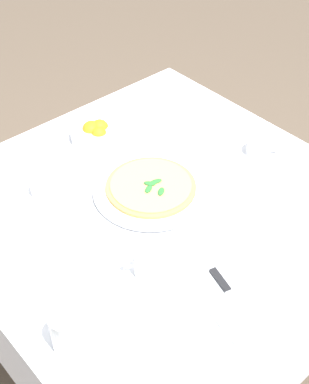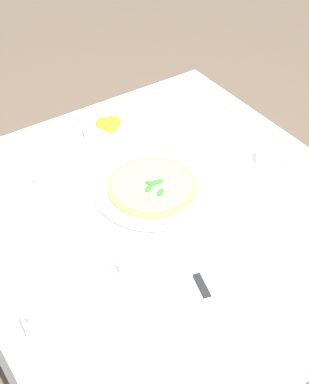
# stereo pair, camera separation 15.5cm
# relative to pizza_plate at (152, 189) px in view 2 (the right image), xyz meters

# --- Properties ---
(ground_plane) EXTENTS (8.00, 8.00, 0.00)m
(ground_plane) POSITION_rel_pizza_plate_xyz_m (0.05, -0.01, -0.75)
(ground_plane) COLOR brown
(dining_table) EXTENTS (1.13, 1.13, 0.74)m
(dining_table) POSITION_rel_pizza_plate_xyz_m (0.05, -0.01, -0.14)
(dining_table) COLOR white
(dining_table) RESTS_ON ground_plane
(pizza_plate) EXTENTS (0.34, 0.34, 0.02)m
(pizza_plate) POSITION_rel_pizza_plate_xyz_m (0.00, 0.00, 0.00)
(pizza_plate) COLOR white
(pizza_plate) RESTS_ON dining_table
(pizza) EXTENTS (0.27, 0.27, 0.02)m
(pizza) POSITION_rel_pizza_plate_xyz_m (0.00, -0.00, 0.01)
(pizza) COLOR tan
(pizza) RESTS_ON pizza_plate
(coffee_cup_right_edge) EXTENTS (0.13, 0.13, 0.06)m
(coffee_cup_right_edge) POSITION_rel_pizza_plate_xyz_m (0.09, 0.38, 0.01)
(coffee_cup_right_edge) COLOR white
(coffee_cup_right_edge) RESTS_ON dining_table
(coffee_cup_near_left) EXTENTS (0.13, 0.13, 0.06)m
(coffee_cup_near_left) POSITION_rel_pizza_plate_xyz_m (-0.20, -0.24, 0.02)
(coffee_cup_near_left) COLOR white
(coffee_cup_near_left) RESTS_ON dining_table
(coffee_cup_far_right) EXTENTS (0.13, 0.13, 0.07)m
(coffee_cup_far_right) POSITION_rel_pizza_plate_xyz_m (0.23, -0.21, 0.02)
(coffee_cup_far_right) COLOR white
(coffee_cup_far_right) RESTS_ON dining_table
(water_glass_far_left) EXTENTS (0.08, 0.08, 0.12)m
(water_glass_far_left) POSITION_rel_pizza_plate_xyz_m (0.27, -0.48, 0.04)
(water_glass_far_left) COLOR white
(water_glass_far_left) RESTS_ON dining_table
(napkin_folded) EXTENTS (0.24, 0.17, 0.02)m
(napkin_folded) POSITION_rel_pizza_plate_xyz_m (0.42, -0.12, -0.00)
(napkin_folded) COLOR white
(napkin_folded) RESTS_ON dining_table
(dinner_knife) EXTENTS (0.19, 0.07, 0.01)m
(dinner_knife) POSITION_rel_pizza_plate_xyz_m (0.43, -0.12, 0.01)
(dinner_knife) COLOR silver
(dinner_knife) RESTS_ON napkin_folded
(citrus_bowl) EXTENTS (0.15, 0.15, 0.07)m
(citrus_bowl) POSITION_rel_pizza_plate_xyz_m (-0.33, 0.03, 0.02)
(citrus_bowl) COLOR white
(citrus_bowl) RESTS_ON dining_table
(menu_card) EXTENTS (0.06, 0.07, 0.06)m
(menu_card) POSITION_rel_pizza_plate_xyz_m (-0.33, -0.30, 0.02)
(menu_card) COLOR white
(menu_card) RESTS_ON dining_table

